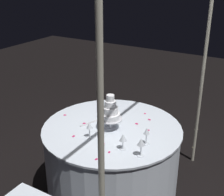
# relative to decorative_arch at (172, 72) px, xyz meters

# --- Properties ---
(ground_plane) EXTENTS (12.00, 12.00, 0.00)m
(ground_plane) POSITION_rel_decorative_arch_xyz_m (0.00, -0.55, -1.44)
(ground_plane) COLOR black
(decorative_arch) EXTENTS (2.13, 0.05, 2.20)m
(decorative_arch) POSITION_rel_decorative_arch_xyz_m (0.00, 0.00, 0.00)
(decorative_arch) COLOR #B7B29E
(decorative_arch) RESTS_ON ground
(main_table) EXTENTS (1.33, 1.33, 0.79)m
(main_table) POSITION_rel_decorative_arch_xyz_m (0.00, -0.55, -1.04)
(main_table) COLOR silver
(main_table) RESTS_ON ground
(tiered_cake) EXTENTS (0.22, 0.22, 0.34)m
(tiered_cake) POSITION_rel_decorative_arch_xyz_m (0.03, -0.55, -0.47)
(tiered_cake) COLOR silver
(tiered_cake) RESTS_ON main_table
(wine_glass_0) EXTENTS (0.06, 0.06, 0.14)m
(wine_glass_0) POSITION_rel_decorative_arch_xyz_m (0.28, -0.27, -0.54)
(wine_glass_0) COLOR silver
(wine_glass_0) RESTS_ON main_table
(wine_glass_1) EXTENTS (0.06, 0.06, 0.16)m
(wine_glass_1) POSITION_rel_decorative_arch_xyz_m (0.30, -0.10, -0.52)
(wine_glass_1) COLOR silver
(wine_glass_1) RESTS_ON main_table
(wine_glass_2) EXTENTS (0.06, 0.06, 0.15)m
(wine_glass_2) POSITION_rel_decorative_arch_xyz_m (0.26, -0.62, -0.54)
(wine_glass_2) COLOR silver
(wine_glass_2) RESTS_ON main_table
(wine_glass_3) EXTENTS (0.06, 0.06, 0.16)m
(wine_glass_3) POSITION_rel_decorative_arch_xyz_m (0.11, -0.14, -0.53)
(wine_glass_3) COLOR silver
(wine_glass_3) RESTS_ON main_table
(cake_knife) EXTENTS (0.28, 0.13, 0.01)m
(cake_knife) POSITION_rel_decorative_arch_xyz_m (-0.01, -0.75, -0.64)
(cake_knife) COLOR silver
(cake_knife) RESTS_ON main_table
(rose_petal_0) EXTENTS (0.04, 0.04, 0.00)m
(rose_petal_0) POSITION_rel_decorative_arch_xyz_m (-0.18, -0.37, -0.64)
(rose_petal_0) COLOR #C61951
(rose_petal_0) RESTS_ON main_table
(rose_petal_1) EXTENTS (0.03, 0.04, 0.00)m
(rose_petal_1) POSITION_rel_decorative_arch_xyz_m (0.03, -1.10, -0.64)
(rose_petal_1) COLOR #C61951
(rose_petal_1) RESTS_ON main_table
(rose_petal_2) EXTENTS (0.03, 0.03, 0.00)m
(rose_petal_2) POSITION_rel_decorative_arch_xyz_m (0.39, -0.35, -0.64)
(rose_petal_2) COLOR #C61951
(rose_petal_2) RESTS_ON main_table
(rose_petal_3) EXTENTS (0.03, 0.03, 0.00)m
(rose_petal_3) POSITION_rel_decorative_arch_xyz_m (0.52, -0.38, -0.64)
(rose_petal_3) COLOR #C61951
(rose_petal_3) RESTS_ON main_table
(rose_petal_4) EXTENTS (0.03, 0.02, 0.00)m
(rose_petal_4) POSITION_rel_decorative_arch_xyz_m (0.33, -0.76, -0.64)
(rose_petal_4) COLOR #C61951
(rose_petal_4) RESTS_ON main_table
(rose_petal_5) EXTENTS (0.03, 0.03, 0.00)m
(rose_petal_5) POSITION_rel_decorative_arch_xyz_m (-0.43, -0.40, -0.64)
(rose_petal_5) COLOR #C61951
(rose_petal_5) RESTS_ON main_table
(rose_petal_6) EXTENTS (0.03, 0.04, 0.00)m
(rose_petal_6) POSITION_rel_decorative_arch_xyz_m (-0.32, -0.30, -0.64)
(rose_petal_6) COLOR #C61951
(rose_petal_6) RESTS_ON main_table
(rose_petal_7) EXTENTS (0.02, 0.03, 0.00)m
(rose_petal_7) POSITION_rel_decorative_arch_xyz_m (0.30, -0.46, -0.64)
(rose_petal_7) COLOR #C61951
(rose_petal_7) RESTS_ON main_table
(rose_petal_8) EXTENTS (0.04, 0.04, 0.00)m
(rose_petal_8) POSITION_rel_decorative_arch_xyz_m (0.07, -0.82, -0.64)
(rose_petal_8) COLOR #C61951
(rose_petal_8) RESTS_ON main_table
(rose_petal_9) EXTENTS (0.03, 0.03, 0.00)m
(rose_petal_9) POSITION_rel_decorative_arch_xyz_m (-0.12, -0.22, -0.64)
(rose_petal_9) COLOR #C61951
(rose_petal_9) RESTS_ON main_table
(rose_petal_10) EXTENTS (0.03, 0.03, 0.00)m
(rose_petal_10) POSITION_rel_decorative_arch_xyz_m (-0.20, -0.59, -0.64)
(rose_petal_10) COLOR #C61951
(rose_petal_10) RESTS_ON main_table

